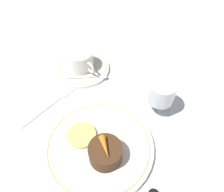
{
  "coord_description": "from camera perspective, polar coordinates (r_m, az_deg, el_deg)",
  "views": [
    {
      "loc": [
        0.22,
        -0.14,
        0.47
      ],
      "look_at": [
        -0.04,
        0.09,
        0.04
      ],
      "focal_mm": 35.0,
      "sensor_mm": 36.0,
      "label": 1
    }
  ],
  "objects": [
    {
      "name": "pineapple_slice",
      "position": [
        0.52,
        -7.93,
        -10.11
      ],
      "size": [
        0.07,
        0.07,
        0.01
      ],
      "color": "#EFE075",
      "rests_on": "dinner_plate"
    },
    {
      "name": "wine_glass",
      "position": [
        0.54,
        12.71,
        0.53
      ],
      "size": [
        0.07,
        0.07,
        0.1
      ],
      "color": "silver",
      "rests_on": "ground_plane"
    },
    {
      "name": "dessert_cake",
      "position": [
        0.47,
        -1.76,
        -14.63
      ],
      "size": [
        0.07,
        0.07,
        0.04
      ],
      "color": "#4C2D19",
      "rests_on": "dinner_plate"
    },
    {
      "name": "ground_plane",
      "position": [
        0.54,
        -4.27,
        -10.13
      ],
      "size": [
        3.0,
        3.0,
        0.0
      ],
      "primitive_type": "plane",
      "color": "white"
    },
    {
      "name": "dinner_plate",
      "position": [
        0.51,
        -3.4,
        -12.99
      ],
      "size": [
        0.25,
        0.25,
        0.01
      ],
      "color": "white",
      "rests_on": "ground_plane"
    },
    {
      "name": "spoon",
      "position": [
        0.64,
        -5.33,
        4.93
      ],
      "size": [
        0.08,
        0.1,
        0.0
      ],
      "color": "silver",
      "rests_on": "saucer"
    },
    {
      "name": "carrot_garnish",
      "position": [
        0.45,
        -1.85,
        -13.1
      ],
      "size": [
        0.05,
        0.03,
        0.02
      ],
      "color": "orange",
      "rests_on": "dessert_cake"
    },
    {
      "name": "saucer",
      "position": [
        0.67,
        -7.58,
        7.2
      ],
      "size": [
        0.16,
        0.16,
        0.01
      ],
      "color": "white",
      "rests_on": "ground_plane"
    },
    {
      "name": "fork",
      "position": [
        0.61,
        -14.42,
        -1.12
      ],
      "size": [
        0.04,
        0.19,
        0.01
      ],
      "color": "silver",
      "rests_on": "ground_plane"
    },
    {
      "name": "coffee_cup",
      "position": [
        0.65,
        -8.23,
        9.38
      ],
      "size": [
        0.1,
        0.08,
        0.06
      ],
      "color": "white",
      "rests_on": "saucer"
    }
  ]
}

